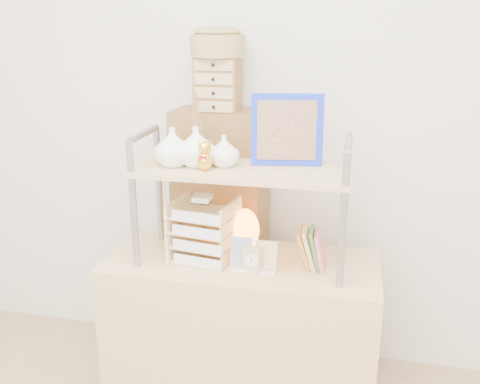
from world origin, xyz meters
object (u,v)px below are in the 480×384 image
object	(u,v)px
desk	(242,334)
letter_tray	(203,234)
salt_lamp	(245,231)
cabinet	(221,240)

from	to	relation	value
desk	letter_tray	distance (m)	0.52
desk	salt_lamp	world-z (taller)	salt_lamp
salt_lamp	desk	bearing A→B (deg)	-88.02
desk	cabinet	xyz separation A→B (m)	(-0.19, 0.37, 0.30)
desk	cabinet	size ratio (longest dim) A/B	0.89
cabinet	salt_lamp	distance (m)	0.40
cabinet	desk	bearing A→B (deg)	-57.59
cabinet	letter_tray	bearing A→B (deg)	-81.66
cabinet	salt_lamp	world-z (taller)	cabinet
letter_tray	salt_lamp	world-z (taller)	letter_tray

